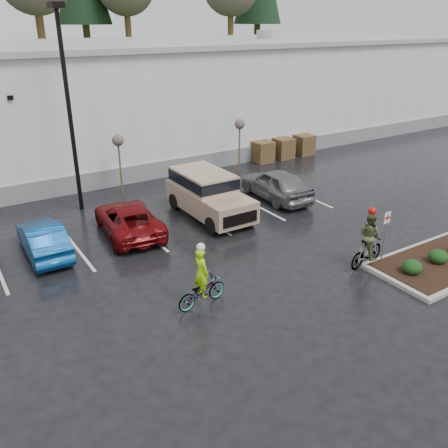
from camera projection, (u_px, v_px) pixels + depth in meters
ground at (308, 296)px, 15.91m from camera, size 120.00×120.00×0.00m
warehouse at (89, 100)px, 31.49m from camera, size 60.50×15.50×7.20m
wooded_ridge at (21, 77)px, 49.57m from camera, size 80.00×25.00×6.00m
lamppost at (67, 90)px, 20.98m from camera, size 0.50×1.00×9.22m
sapling_mid at (118, 144)px, 24.16m from camera, size 0.60×0.60×3.20m
sapling_east at (240, 127)px, 27.85m from camera, size 0.60×0.60×3.20m
pallet_stack_a at (262, 152)px, 30.67m from camera, size 1.20×1.20×1.35m
pallet_stack_b at (283, 148)px, 31.51m from camera, size 1.20×1.20×1.35m
pallet_stack_c at (304, 145)px, 32.39m from camera, size 1.20×1.20×1.35m
shrub_a at (412, 267)px, 16.94m from camera, size 0.70×0.70×0.52m
shrub_b at (438, 257)px, 17.68m from camera, size 0.70×0.70×0.52m
fire_lane_sign at (385, 231)px, 17.38m from camera, size 0.30×0.05×2.20m
car_blue at (43, 239)px, 18.51m from camera, size 1.45×4.06×1.33m
car_red at (128, 219)px, 20.38m from camera, size 2.70×4.96×1.32m
suv_tan at (210, 196)px, 21.98m from camera, size 2.20×5.10×2.06m
car_grey at (276, 184)px, 24.30m from camera, size 2.10×4.70×1.57m
cyclist_hivis at (202, 286)px, 15.20m from camera, size 1.90×0.87×2.22m
cyclist_olive at (368, 245)px, 17.60m from camera, size 1.87×0.92×2.35m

